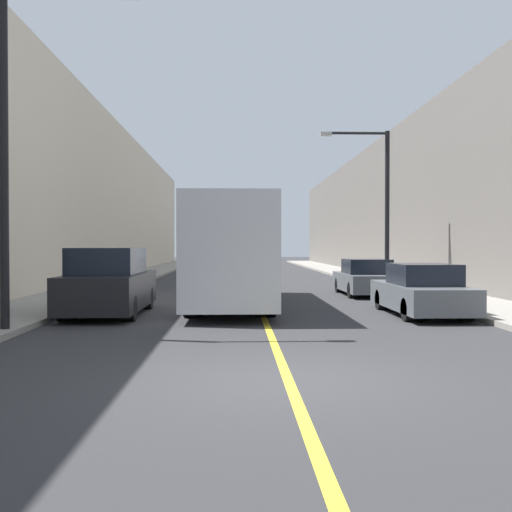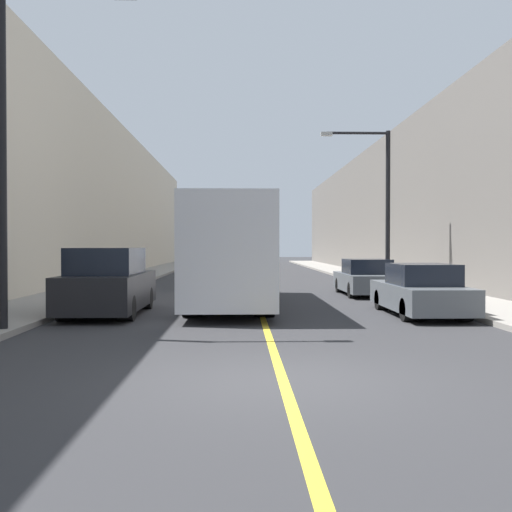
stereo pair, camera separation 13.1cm
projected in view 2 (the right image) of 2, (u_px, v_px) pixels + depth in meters
The scene contains 12 objects.
ground_plane at pixel (283, 381), 8.75m from camera, with size 200.00×200.00×0.00m, color #2D2D30.
sidewalk_left at pixel (141, 276), 38.54m from camera, with size 2.86×72.00×0.14m, color gray.
sidewalk_right at pixel (357, 275), 38.93m from camera, with size 2.86×72.00×0.14m, color gray.
building_row_left at pixel (87, 199), 38.37m from camera, with size 4.00×72.00×10.06m, color beige.
building_row_right at pixel (409, 208), 38.95m from camera, with size 4.00×72.00×8.91m, color #66605B.
road_center_line at pixel (249, 276), 38.74m from camera, with size 0.16×72.00×0.01m, color gold.
bus at pixel (230, 251), 20.03m from camera, with size 2.56×10.91×3.38m.
parked_suv_left at pixel (108, 284), 17.12m from camera, with size 2.00×4.99×1.92m.
car_right_near at pixel (421, 292), 17.02m from camera, with size 1.82×4.74×1.47m.
car_right_mid at pixel (366, 279), 23.98m from camera, with size 1.89×4.62×1.45m.
street_lamp_left at pixel (15, 131), 13.17m from camera, with size 3.06×0.24×7.53m.
street_lamp_right at pixel (381, 196), 26.20m from camera, with size 3.06×0.24×6.87m.
Camera 2 is at (-0.63, -8.71, 1.97)m, focal length 42.00 mm.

